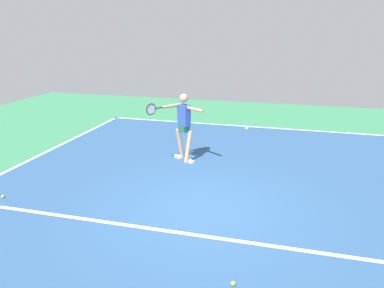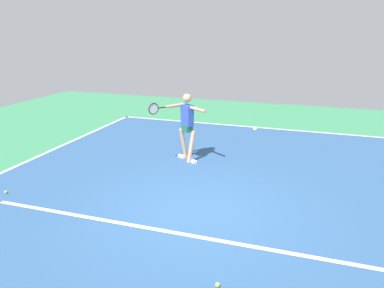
# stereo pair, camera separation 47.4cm
# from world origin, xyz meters

# --- Properties ---
(ground_plane) EXTENTS (22.79, 22.79, 0.00)m
(ground_plane) POSITION_xyz_m (0.00, 0.00, 0.00)
(ground_plane) COLOR #388456
(court_surface) EXTENTS (10.49, 13.61, 0.00)m
(court_surface) POSITION_xyz_m (0.00, 0.00, 0.00)
(court_surface) COLOR #2D5484
(court_surface) RESTS_ON ground_plane
(court_line_baseline_near) EXTENTS (10.49, 0.10, 0.01)m
(court_line_baseline_near) POSITION_xyz_m (0.00, -6.75, 0.00)
(court_line_baseline_near) COLOR white
(court_line_baseline_near) RESTS_ON ground_plane
(court_line_service) EXTENTS (7.87, 0.10, 0.01)m
(court_line_service) POSITION_xyz_m (0.00, 0.99, 0.00)
(court_line_service) COLOR white
(court_line_service) RESTS_ON ground_plane
(court_line_centre_mark) EXTENTS (0.10, 0.30, 0.01)m
(court_line_centre_mark) POSITION_xyz_m (0.00, -6.55, 0.00)
(court_line_centre_mark) COLOR white
(court_line_centre_mark) RESTS_ON ground_plane
(tennis_player) EXTENTS (1.37, 1.04, 1.81)m
(tennis_player) POSITION_xyz_m (1.19, -2.64, 1.05)
(tennis_player) COLOR tan
(tennis_player) RESTS_ON ground_plane
(tennis_ball_by_baseline) EXTENTS (0.07, 0.07, 0.07)m
(tennis_ball_by_baseline) POSITION_xyz_m (4.17, 0.62, 0.03)
(tennis_ball_by_baseline) COLOR #C6E53D
(tennis_ball_by_baseline) RESTS_ON ground_plane
(tennis_ball_far_corner) EXTENTS (0.07, 0.07, 0.07)m
(tennis_ball_far_corner) POSITION_xyz_m (-0.97, 2.14, 0.03)
(tennis_ball_far_corner) COLOR #CCE033
(tennis_ball_far_corner) RESTS_ON ground_plane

